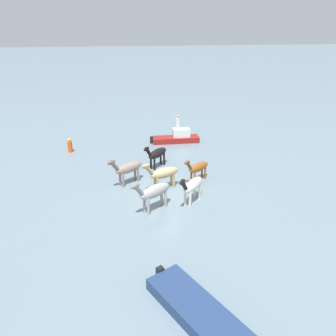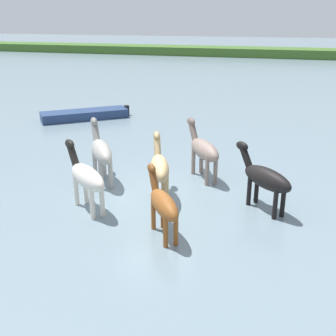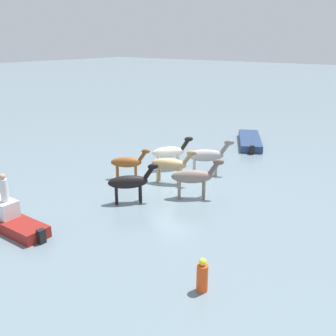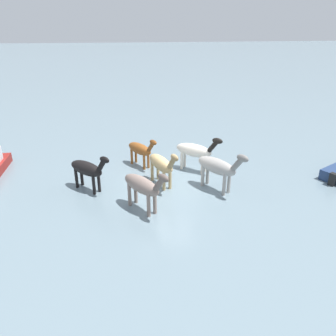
% 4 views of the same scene
% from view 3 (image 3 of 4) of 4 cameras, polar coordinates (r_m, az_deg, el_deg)
% --- Properties ---
extents(ground_plane, '(219.23, 219.23, 0.00)m').
position_cam_3_polar(ground_plane, '(21.66, 0.98, -2.12)').
color(ground_plane, slate).
extents(horse_gray_outer, '(1.58, 1.98, 1.72)m').
position_cam_3_polar(horse_gray_outer, '(22.13, -5.82, 0.81)').
color(horse_gray_outer, brown).
rests_on(horse_gray_outer, ground_plane).
extents(horse_rear_stallion, '(1.88, 2.41, 2.07)m').
position_cam_3_polar(horse_rear_stallion, '(22.74, 5.63, 1.80)').
color(horse_rear_stallion, '#9E9993').
rests_on(horse_rear_stallion, ground_plane).
extents(horse_lead, '(2.19, 1.89, 1.95)m').
position_cam_3_polar(horse_lead, '(23.51, 0.25, 2.28)').
color(horse_lead, silver).
rests_on(horse_lead, ground_plane).
extents(horse_dark_mare, '(1.85, 2.29, 1.99)m').
position_cam_3_polar(horse_dark_mare, '(19.33, 3.70, -1.25)').
color(horse_dark_mare, gray).
rests_on(horse_dark_mare, ground_plane).
extents(horse_pinto_flank, '(1.30, 2.44, 1.93)m').
position_cam_3_polar(horse_pinto_flank, '(21.27, 0.36, 0.52)').
color(horse_pinto_flank, tan).
rests_on(horse_pinto_flank, ground_plane).
extents(horse_chestnut_trailing, '(2.04, 1.92, 1.89)m').
position_cam_3_polar(horse_chestnut_trailing, '(18.83, -5.51, -2.02)').
color(horse_chestnut_trailing, black).
rests_on(horse_chestnut_trailing, ground_plane).
extents(boat_dinghy_port, '(1.15, 4.17, 1.32)m').
position_cam_3_polar(boat_dinghy_port, '(17.81, -21.89, -7.11)').
color(boat_dinghy_port, maroon).
rests_on(boat_dinghy_port, ground_plane).
extents(boat_tender_starboard, '(5.36, 3.89, 0.76)m').
position_cam_3_polar(boat_tender_starboard, '(30.16, 11.67, 3.72)').
color(boat_tender_starboard, navy).
rests_on(boat_tender_starboard, ground_plane).
extents(person_spotter_bow, '(0.32, 0.32, 1.19)m').
position_cam_3_polar(person_spotter_bow, '(17.37, -22.53, -2.77)').
color(person_spotter_bow, silver).
rests_on(person_spotter_bow, boat_dinghy_port).
extents(buoy_channel_marker, '(0.36, 0.36, 1.14)m').
position_cam_3_polar(buoy_channel_marker, '(12.74, 4.95, -15.25)').
color(buoy_channel_marker, '#E54C19').
rests_on(buoy_channel_marker, ground_plane).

